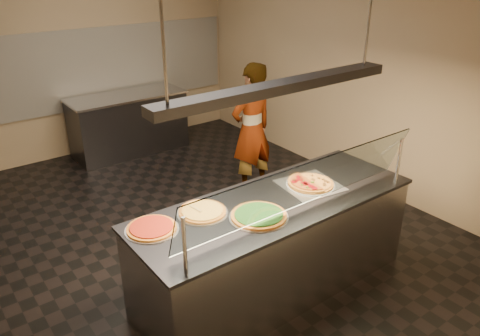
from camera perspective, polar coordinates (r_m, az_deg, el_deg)
ground at (r=5.54m, az=-6.08°, el=-7.20°), size 5.00×6.00×0.02m
wall_back at (r=7.60m, az=-18.81°, el=12.79°), size 5.00×0.02×3.00m
wall_front at (r=2.94m, az=24.85°, el=-6.44°), size 5.00×0.02×3.00m
wall_right at (r=6.50m, az=12.93°, el=11.61°), size 0.02×6.00×3.00m
tile_band at (r=7.62m, az=-18.53°, el=11.30°), size 4.90×0.02×1.20m
serving_counter at (r=4.36m, az=4.21°, el=-9.37°), size 2.65×0.94×0.93m
sneeze_guard at (r=3.76m, az=7.98°, el=-2.05°), size 2.41×0.18×0.54m
perforated_tray at (r=4.43m, az=8.52°, el=-2.00°), size 0.58×0.58×0.01m
half_pizza_pepperoni at (r=4.35m, az=7.58°, el=-2.04°), size 0.27×0.45×0.05m
half_pizza_sausage at (r=4.48m, az=9.53°, el=-1.42°), size 0.27×0.45×0.04m
pizza_spinach at (r=3.86m, az=2.27°, el=-5.78°), size 0.50×0.50×0.03m
pizza_cheese at (r=3.94m, az=-4.66°, el=-5.25°), size 0.43×0.43×0.03m
pizza_tomato at (r=3.76m, az=-10.73°, el=-7.19°), size 0.42×0.42×0.03m
pizza_spatula at (r=3.94m, az=-4.60°, el=-5.02°), size 0.20×0.23×0.02m
prep_table at (r=7.60m, az=-13.40°, el=5.31°), size 1.77×0.74×0.93m
worker at (r=5.96m, az=1.43°, el=4.66°), size 0.65×0.45×1.72m
heat_lamp_housing at (r=3.74m, az=4.92°, el=9.81°), size 2.30×0.18×0.08m
lamp_rod_left at (r=3.07m, az=-9.47°, el=16.70°), size 0.02×0.02×1.01m
lamp_rod_right at (r=4.37m, az=15.62°, el=18.47°), size 0.02×0.02×1.01m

